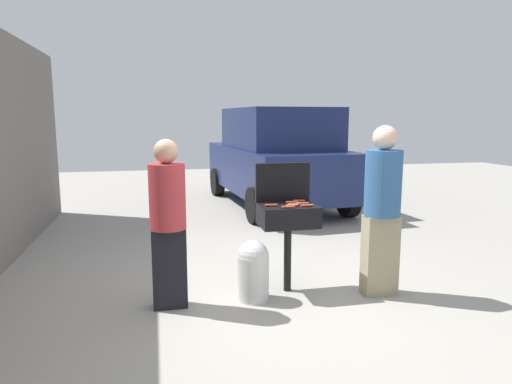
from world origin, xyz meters
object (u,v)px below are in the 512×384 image
(hot_dog_1, at_px, (292,202))
(hot_dog_5, at_px, (307,206))
(hot_dog_0, at_px, (288,207))
(propane_tank, at_px, (253,269))
(hot_dog_7, at_px, (271,205))
(hot_dog_4, at_px, (299,201))
(parked_minivan, at_px, (276,157))
(person_right, at_px, (382,205))
(bbq_grill, at_px, (288,219))
(hot_dog_2, at_px, (294,204))
(person_left, at_px, (168,218))
(hot_dog_3, at_px, (292,206))
(hot_dog_6, at_px, (302,203))

(hot_dog_1, height_order, hot_dog_5, same)
(hot_dog_0, distance_m, propane_tank, 0.72)
(hot_dog_7, bearing_deg, hot_dog_4, 25.53)
(hot_dog_4, xyz_separation_m, parked_minivan, (0.96, 4.57, 0.08))
(hot_dog_0, xyz_separation_m, person_right, (0.96, -0.14, 0.01))
(propane_tank, xyz_separation_m, parked_minivan, (1.53, 4.87, 0.70))
(bbq_grill, distance_m, person_right, 0.97)
(person_right, bearing_deg, hot_dog_2, -32.23)
(hot_dog_0, xyz_separation_m, hot_dog_5, (0.21, 0.03, 0.00))
(hot_dog_4, bearing_deg, hot_dog_7, -154.47)
(parked_minivan, bearing_deg, person_left, 59.34)
(hot_dog_2, xyz_separation_m, hot_dog_5, (0.11, -0.09, 0.00))
(hot_dog_3, xyz_separation_m, hot_dog_5, (0.15, -0.03, 0.00))
(bbq_grill, distance_m, propane_tank, 0.64)
(bbq_grill, distance_m, hot_dog_4, 0.26)
(hot_dog_4, bearing_deg, bbq_grill, -139.47)
(hot_dog_2, relative_size, hot_dog_4, 1.00)
(hot_dog_0, xyz_separation_m, hot_dog_3, (0.06, 0.06, 0.00))
(hot_dog_2, bearing_deg, parked_minivan, 77.28)
(bbq_grill, relative_size, hot_dog_1, 7.18)
(hot_dog_7, xyz_separation_m, propane_tank, (-0.22, -0.13, -0.63))
(hot_dog_6, relative_size, propane_tank, 0.21)
(hot_dog_3, distance_m, propane_tank, 0.76)
(bbq_grill, height_order, propane_tank, bbq_grill)
(hot_dog_4, relative_size, parked_minivan, 0.03)
(hot_dog_5, height_order, propane_tank, hot_dog_5)
(person_left, distance_m, person_right, 2.15)
(hot_dog_1, bearing_deg, propane_tank, -152.62)
(hot_dog_0, bearing_deg, hot_dog_6, 37.28)
(hot_dog_1, height_order, person_right, person_right)
(bbq_grill, xyz_separation_m, hot_dog_3, (0.01, -0.10, 0.16))
(hot_dog_0, distance_m, hot_dog_6, 0.25)
(parked_minivan, bearing_deg, hot_dog_5, 73.94)
(bbq_grill, relative_size, hot_dog_0, 7.18)
(person_right, xyz_separation_m, parked_minivan, (0.21, 5.01, 0.07))
(person_left, height_order, person_right, person_right)
(hot_dog_3, relative_size, person_left, 0.08)
(hot_dog_4, bearing_deg, hot_dog_2, -122.32)
(hot_dog_1, xyz_separation_m, parked_minivan, (1.06, 4.63, 0.08))
(bbq_grill, bearing_deg, hot_dog_3, -82.52)
(hot_dog_1, relative_size, person_right, 0.07)
(hot_dog_1, bearing_deg, hot_dog_7, -156.18)
(bbq_grill, bearing_deg, person_left, -172.28)
(bbq_grill, height_order, hot_dog_2, hot_dog_2)
(hot_dog_1, relative_size, hot_dog_4, 1.00)
(person_left, relative_size, person_right, 0.93)
(hot_dog_1, xyz_separation_m, person_right, (0.85, -0.38, 0.01))
(propane_tank, bearing_deg, person_right, -5.97)
(hot_dog_2, bearing_deg, hot_dog_7, 178.11)
(hot_dog_7, bearing_deg, parked_minivan, 74.53)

